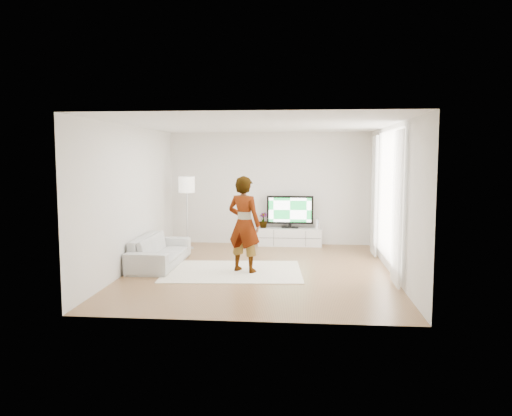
# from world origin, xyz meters

# --- Properties ---
(floor) EXTENTS (6.00, 6.00, 0.00)m
(floor) POSITION_xyz_m (0.00, 0.00, 0.00)
(floor) COLOR olive
(floor) RESTS_ON ground
(ceiling) EXTENTS (6.00, 6.00, 0.00)m
(ceiling) POSITION_xyz_m (0.00, 0.00, 2.80)
(ceiling) COLOR white
(ceiling) RESTS_ON wall_back
(wall_left) EXTENTS (0.02, 6.00, 2.80)m
(wall_left) POSITION_xyz_m (-2.50, 0.00, 1.40)
(wall_left) COLOR silver
(wall_left) RESTS_ON floor
(wall_right) EXTENTS (0.02, 6.00, 2.80)m
(wall_right) POSITION_xyz_m (2.50, 0.00, 1.40)
(wall_right) COLOR silver
(wall_right) RESTS_ON floor
(wall_back) EXTENTS (5.00, 0.02, 2.80)m
(wall_back) POSITION_xyz_m (0.00, 3.00, 1.40)
(wall_back) COLOR silver
(wall_back) RESTS_ON floor
(wall_front) EXTENTS (5.00, 0.02, 2.80)m
(wall_front) POSITION_xyz_m (0.00, -3.00, 1.40)
(wall_front) COLOR silver
(wall_front) RESTS_ON floor
(window) EXTENTS (0.01, 2.60, 2.50)m
(window) POSITION_xyz_m (2.48, 0.30, 1.45)
(window) COLOR white
(window) RESTS_ON wall_right
(curtain_near) EXTENTS (0.04, 0.70, 2.60)m
(curtain_near) POSITION_xyz_m (2.40, -1.00, 1.35)
(curtain_near) COLOR white
(curtain_near) RESTS_ON floor
(curtain_far) EXTENTS (0.04, 0.70, 2.60)m
(curtain_far) POSITION_xyz_m (2.40, 1.60, 1.35)
(curtain_far) COLOR white
(curtain_far) RESTS_ON floor
(media_console) EXTENTS (1.56, 0.44, 0.44)m
(media_console) POSITION_xyz_m (0.53, 2.76, 0.22)
(media_console) COLOR white
(media_console) RESTS_ON floor
(television) EXTENTS (1.14, 0.22, 0.80)m
(television) POSITION_xyz_m (0.53, 2.79, 0.87)
(television) COLOR black
(television) RESTS_ON media_console
(game_console) EXTENTS (0.10, 0.18, 0.24)m
(game_console) POSITION_xyz_m (1.21, 2.76, 0.56)
(game_console) COLOR white
(game_console) RESTS_ON media_console
(potted_plant) EXTENTS (0.27, 0.27, 0.37)m
(potted_plant) POSITION_xyz_m (-0.13, 2.77, 0.63)
(potted_plant) COLOR #3F7238
(potted_plant) RESTS_ON media_console
(rug) EXTENTS (2.74, 2.07, 0.01)m
(rug) POSITION_xyz_m (-0.50, -0.14, 0.01)
(rug) COLOR white
(rug) RESTS_ON floor
(player) EXTENTS (0.79, 0.67, 1.83)m
(player) POSITION_xyz_m (-0.28, -0.15, 0.93)
(player) COLOR #334772
(player) RESTS_ON rug
(sofa) EXTENTS (0.82, 2.08, 0.61)m
(sofa) POSITION_xyz_m (-2.05, 0.29, 0.30)
(sofa) COLOR silver
(sofa) RESTS_ON floor
(floor_lamp) EXTENTS (0.38, 0.38, 1.72)m
(floor_lamp) POSITION_xyz_m (-1.91, 2.17, 1.46)
(floor_lamp) COLOR silver
(floor_lamp) RESTS_ON floor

